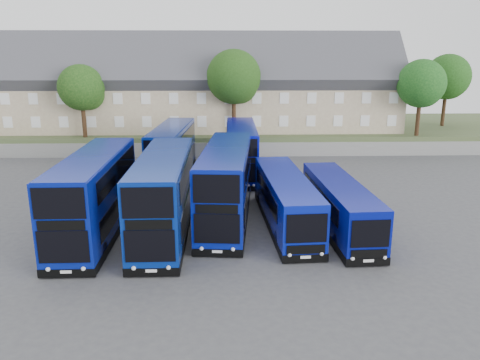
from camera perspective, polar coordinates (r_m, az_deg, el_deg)
name	(u,v)px	position (r m, az deg, el deg)	size (l,w,h in m)	color
ground	(206,245)	(27.37, -4.13, -7.89)	(120.00, 120.00, 0.00)	#444449
retaining_wall	(216,150)	(50.17, -3.00, 3.73)	(70.00, 0.40, 1.50)	slate
earth_bank	(217,132)	(59.96, -2.79, 5.86)	(80.00, 20.00, 2.00)	#495A32
terrace_row	(190,90)	(55.47, -6.10, 10.86)	(48.00, 10.40, 11.20)	tan
dd_front_left	(95,196)	(29.49, -17.28, -1.91)	(2.95, 12.24, 4.85)	#07188C
dd_front_mid	(164,196)	(28.62, -9.23, -1.94)	(2.90, 12.19, 4.84)	navy
dd_front_right	(226,185)	(30.48, -1.69, -0.66)	(3.80, 12.38, 4.85)	#081799
dd_rear_left	(172,153)	(41.73, -8.26, 3.30)	(3.31, 11.53, 4.53)	navy
dd_rear_right	(241,151)	(42.20, 0.15, 3.55)	(2.62, 11.24, 4.46)	#080DA1
coach_east_a	(286,202)	(29.96, 5.57, -2.63)	(3.21, 11.92, 3.22)	#0918A7
coach_east_b	(339,207)	(29.76, 12.02, -3.21)	(2.89, 11.21, 3.04)	#07118C
tree_west	(83,89)	(52.60, -18.60, 10.43)	(4.80, 4.80, 7.65)	#382314
tree_mid	(235,79)	(50.83, -0.60, 12.21)	(5.76, 5.76, 9.18)	#382314
tree_east	(422,85)	(54.53, 21.32, 10.69)	(5.12, 5.12, 8.16)	#382314
tree_far	(448,79)	(63.33, 24.02, 11.22)	(5.44, 5.44, 8.67)	#382314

